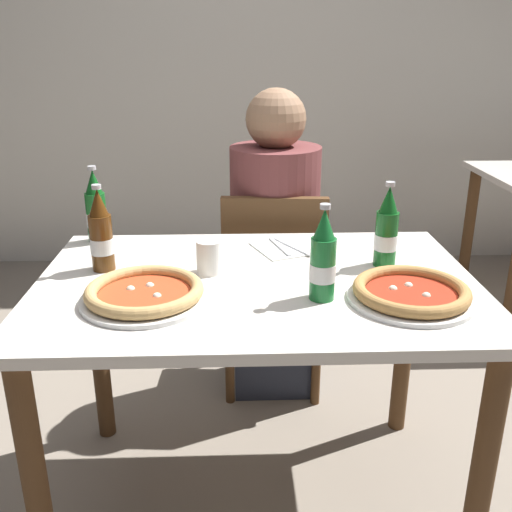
{
  "coord_description": "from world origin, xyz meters",
  "views": [
    {
      "loc": [
        -0.05,
        -1.45,
        1.36
      ],
      "look_at": [
        0.0,
        0.05,
        0.8
      ],
      "focal_mm": 40.3,
      "sensor_mm": 36.0,
      "label": 1
    }
  ],
  "objects_px": {
    "dining_table_main": "(257,317)",
    "napkin_with_cutlery": "(286,248)",
    "diner_seated": "(274,253)",
    "beer_bottle_right": "(386,231)",
    "beer_bottle_center": "(96,210)",
    "chair_behind_table": "(274,282)",
    "pizza_margherita_near": "(145,293)",
    "pizza_marinara_far": "(411,293)",
    "paper_cup": "(209,257)",
    "beer_bottle_left": "(323,260)",
    "beer_bottle_extra": "(101,235)"
  },
  "relations": [
    {
      "from": "beer_bottle_right",
      "to": "paper_cup",
      "type": "relative_size",
      "value": 2.6
    },
    {
      "from": "pizza_marinara_far",
      "to": "napkin_with_cutlery",
      "type": "distance_m",
      "value": 0.49
    },
    {
      "from": "dining_table_main",
      "to": "pizza_margherita_near",
      "type": "distance_m",
      "value": 0.34
    },
    {
      "from": "chair_behind_table",
      "to": "beer_bottle_extra",
      "type": "xyz_separation_m",
      "value": [
        -0.52,
        -0.52,
        0.37
      ]
    },
    {
      "from": "beer_bottle_center",
      "to": "paper_cup",
      "type": "height_order",
      "value": "beer_bottle_center"
    },
    {
      "from": "beer_bottle_left",
      "to": "napkin_with_cutlery",
      "type": "height_order",
      "value": "beer_bottle_left"
    },
    {
      "from": "dining_table_main",
      "to": "napkin_with_cutlery",
      "type": "relative_size",
      "value": 5.12
    },
    {
      "from": "dining_table_main",
      "to": "paper_cup",
      "type": "xyz_separation_m",
      "value": [
        -0.13,
        0.06,
        0.16
      ]
    },
    {
      "from": "dining_table_main",
      "to": "beer_bottle_right",
      "type": "height_order",
      "value": "beer_bottle_right"
    },
    {
      "from": "pizza_margherita_near",
      "to": "beer_bottle_right",
      "type": "bearing_deg",
      "value": 18.61
    },
    {
      "from": "pizza_marinara_far",
      "to": "beer_bottle_right",
      "type": "distance_m",
      "value": 0.26
    },
    {
      "from": "dining_table_main",
      "to": "paper_cup",
      "type": "bearing_deg",
      "value": 156.91
    },
    {
      "from": "pizza_marinara_far",
      "to": "beer_bottle_right",
      "type": "xyz_separation_m",
      "value": [
        -0.01,
        0.24,
        0.08
      ]
    },
    {
      "from": "dining_table_main",
      "to": "beer_bottle_center",
      "type": "relative_size",
      "value": 4.86
    },
    {
      "from": "pizza_marinara_far",
      "to": "paper_cup",
      "type": "distance_m",
      "value": 0.55
    },
    {
      "from": "chair_behind_table",
      "to": "diner_seated",
      "type": "bearing_deg",
      "value": -91.52
    },
    {
      "from": "beer_bottle_extra",
      "to": "paper_cup",
      "type": "xyz_separation_m",
      "value": [
        0.3,
        -0.04,
        -0.06
      ]
    },
    {
      "from": "diner_seated",
      "to": "beer_bottle_right",
      "type": "distance_m",
      "value": 0.69
    },
    {
      "from": "diner_seated",
      "to": "beer_bottle_extra",
      "type": "relative_size",
      "value": 4.89
    },
    {
      "from": "chair_behind_table",
      "to": "beer_bottle_right",
      "type": "bearing_deg",
      "value": 122.76
    },
    {
      "from": "diner_seated",
      "to": "beer_bottle_center",
      "type": "xyz_separation_m",
      "value": [
        -0.6,
        -0.32,
        0.27
      ]
    },
    {
      "from": "beer_bottle_center",
      "to": "pizza_marinara_far",
      "type": "bearing_deg",
      "value": -29.14
    },
    {
      "from": "beer_bottle_center",
      "to": "beer_bottle_extra",
      "type": "xyz_separation_m",
      "value": [
        0.07,
        -0.25,
        0.0
      ]
    },
    {
      "from": "diner_seated",
      "to": "beer_bottle_right",
      "type": "xyz_separation_m",
      "value": [
        0.28,
        -0.57,
        0.27
      ]
    },
    {
      "from": "beer_bottle_right",
      "to": "beer_bottle_center",
      "type": "bearing_deg",
      "value": 164.17
    },
    {
      "from": "beer_bottle_left",
      "to": "napkin_with_cutlery",
      "type": "relative_size",
      "value": 1.05
    },
    {
      "from": "chair_behind_table",
      "to": "pizza_margherita_near",
      "type": "height_order",
      "value": "chair_behind_table"
    },
    {
      "from": "pizza_margherita_near",
      "to": "diner_seated",
      "type": "bearing_deg",
      "value": 64.26
    },
    {
      "from": "diner_seated",
      "to": "napkin_with_cutlery",
      "type": "height_order",
      "value": "diner_seated"
    },
    {
      "from": "paper_cup",
      "to": "beer_bottle_left",
      "type": "bearing_deg",
      "value": -32.46
    },
    {
      "from": "beer_bottle_left",
      "to": "beer_bottle_center",
      "type": "distance_m",
      "value": 0.81
    },
    {
      "from": "pizza_margherita_near",
      "to": "beer_bottle_right",
      "type": "distance_m",
      "value": 0.7
    },
    {
      "from": "paper_cup",
      "to": "chair_behind_table",
      "type": "bearing_deg",
      "value": 68.35
    },
    {
      "from": "pizza_marinara_far",
      "to": "diner_seated",
      "type": "bearing_deg",
      "value": 109.52
    },
    {
      "from": "pizza_margherita_near",
      "to": "beer_bottle_extra",
      "type": "distance_m",
      "value": 0.28
    },
    {
      "from": "pizza_margherita_near",
      "to": "beer_bottle_left",
      "type": "height_order",
      "value": "beer_bottle_left"
    },
    {
      "from": "pizza_margherita_near",
      "to": "beer_bottle_extra",
      "type": "xyz_separation_m",
      "value": [
        -0.15,
        0.22,
        0.08
      ]
    },
    {
      "from": "pizza_marinara_far",
      "to": "beer_bottle_left",
      "type": "height_order",
      "value": "beer_bottle_left"
    },
    {
      "from": "paper_cup",
      "to": "beer_bottle_extra",
      "type": "bearing_deg",
      "value": 173.2
    },
    {
      "from": "beer_bottle_left",
      "to": "beer_bottle_right",
      "type": "distance_m",
      "value": 0.31
    },
    {
      "from": "paper_cup",
      "to": "beer_bottle_right",
      "type": "bearing_deg",
      "value": 4.47
    },
    {
      "from": "pizza_marinara_far",
      "to": "beer_bottle_extra",
      "type": "distance_m",
      "value": 0.85
    },
    {
      "from": "chair_behind_table",
      "to": "napkin_with_cutlery",
      "type": "bearing_deg",
      "value": 95.84
    },
    {
      "from": "beer_bottle_left",
      "to": "paper_cup",
      "type": "xyz_separation_m",
      "value": [
        -0.29,
        0.18,
        -0.06
      ]
    },
    {
      "from": "beer_bottle_left",
      "to": "beer_bottle_extra",
      "type": "relative_size",
      "value": 1.0
    },
    {
      "from": "beer_bottle_right",
      "to": "beer_bottle_extra",
      "type": "relative_size",
      "value": 1.0
    },
    {
      "from": "pizza_margherita_near",
      "to": "pizza_marinara_far",
      "type": "relative_size",
      "value": 1.02
    },
    {
      "from": "pizza_margherita_near",
      "to": "pizza_marinara_far",
      "type": "distance_m",
      "value": 0.67
    },
    {
      "from": "beer_bottle_extra",
      "to": "napkin_with_cutlery",
      "type": "relative_size",
      "value": 1.05
    },
    {
      "from": "beer_bottle_center",
      "to": "chair_behind_table",
      "type": "bearing_deg",
      "value": 24.21
    }
  ]
}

